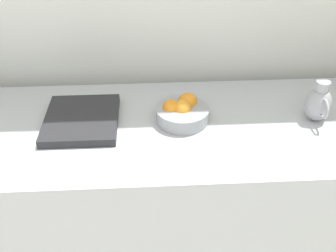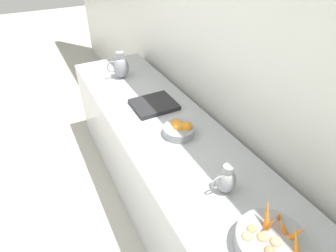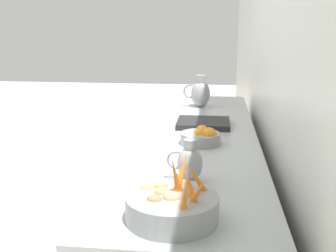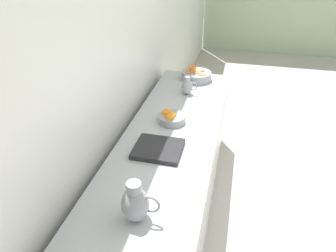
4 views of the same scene
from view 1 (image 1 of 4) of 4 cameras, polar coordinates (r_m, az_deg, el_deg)
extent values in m
cube|color=#ADAFB5|center=(1.92, -4.43, -10.72)|extent=(0.72, 2.71, 0.87)
cylinder|color=gray|center=(1.65, 2.09, 1.72)|extent=(0.22, 0.22, 0.06)
sphere|color=orange|center=(1.63, 2.11, 2.56)|extent=(0.08, 0.08, 0.08)
sphere|color=orange|center=(1.63, 0.47, 2.65)|extent=(0.07, 0.07, 0.07)
sphere|color=orange|center=(1.67, 2.88, 3.52)|extent=(0.08, 0.08, 0.08)
ellipsoid|color=#939399|center=(1.74, 20.95, 3.00)|extent=(0.11, 0.11, 0.15)
cylinder|color=#939399|center=(1.70, 21.56, 5.46)|extent=(0.06, 0.06, 0.04)
torus|color=#939399|center=(1.69, 21.74, 2.33)|extent=(0.08, 0.01, 0.08)
cube|color=#232326|center=(1.67, -12.44, 0.92)|extent=(0.34, 0.30, 0.04)
camera|label=2|loc=(1.61, 74.79, 21.52)|focal=29.57mm
camera|label=3|loc=(2.80, 57.85, 14.05)|focal=44.89mm
camera|label=4|loc=(2.23, -78.71, 19.31)|focal=32.92mm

